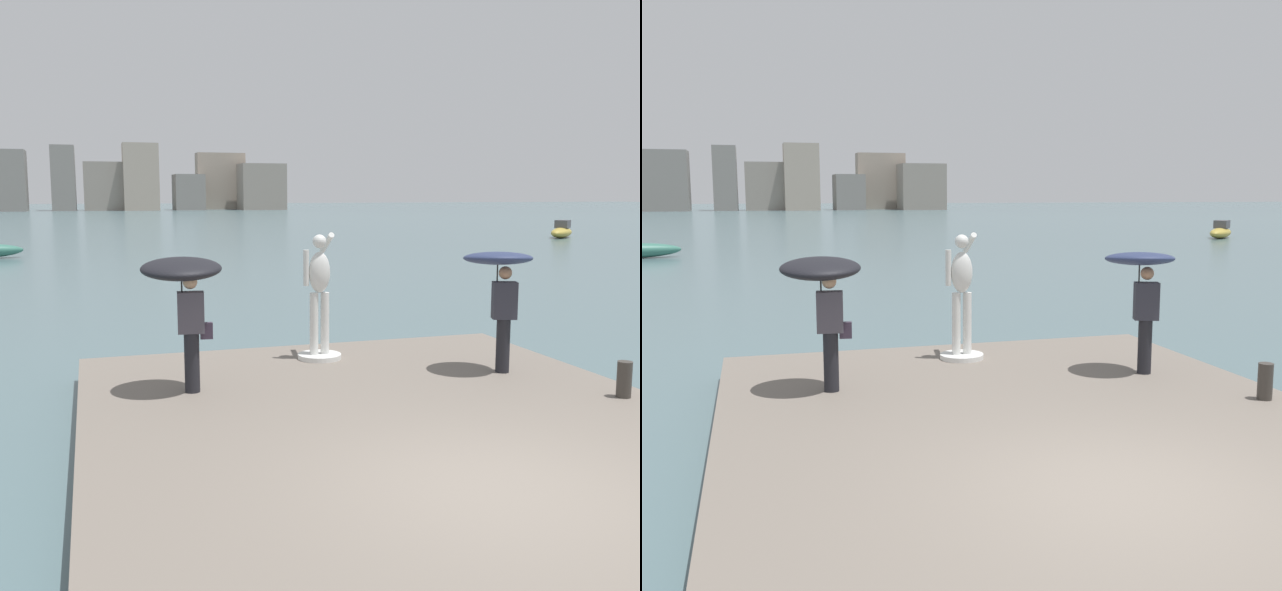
# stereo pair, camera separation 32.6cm
# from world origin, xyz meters

# --- Properties ---
(ground_plane) EXTENTS (400.00, 400.00, 0.00)m
(ground_plane) POSITION_xyz_m (0.00, 40.00, 0.00)
(ground_plane) COLOR #4C666B
(pier) EXTENTS (7.97, 10.18, 0.40)m
(pier) POSITION_xyz_m (0.00, 2.09, 0.20)
(pier) COLOR #70665B
(pier) RESTS_ON ground
(statue_white_figure) EXTENTS (0.77, 0.95, 2.22)m
(statue_white_figure) POSITION_xyz_m (0.05, 5.96, 1.38)
(statue_white_figure) COLOR silver
(statue_white_figure) RESTS_ON pier
(onlooker_left) EXTENTS (1.28, 1.30, 2.01)m
(onlooker_left) POSITION_xyz_m (-2.46, 4.46, 2.01)
(onlooker_left) COLOR black
(onlooker_left) RESTS_ON pier
(onlooker_right) EXTENTS (1.41, 1.41, 2.00)m
(onlooker_right) POSITION_xyz_m (2.52, 4.18, 1.98)
(onlooker_right) COLOR black
(onlooker_right) RESTS_ON pier
(mooring_bollard) EXTENTS (0.21, 0.21, 0.52)m
(mooring_bollard) POSITION_xyz_m (3.45, 2.29, 0.66)
(mooring_bollard) COLOR #38332D
(mooring_bollard) RESTS_ON pier
(boat_mid) EXTENTS (3.71, 3.50, 1.30)m
(boat_mid) POSITION_xyz_m (29.88, 40.80, 0.48)
(boat_mid) COLOR #B2993D
(boat_mid) RESTS_ON ground
(distant_skyline) EXTENTS (65.55, 13.45, 12.74)m
(distant_skyline) POSITION_xyz_m (2.47, 142.32, 5.12)
(distant_skyline) COLOR gray
(distant_skyline) RESTS_ON ground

